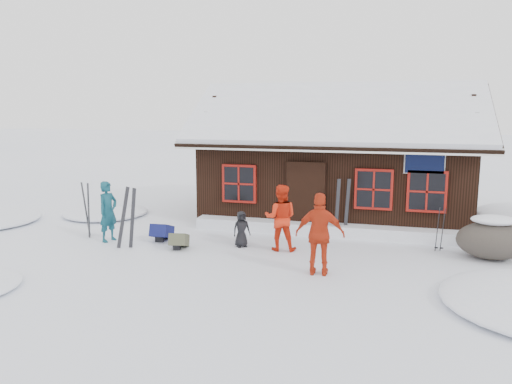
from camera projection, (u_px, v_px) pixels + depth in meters
The scene contains 15 objects.
ground at pixel (253, 253), 12.45m from camera, with size 120.00×120.00×0.00m, color white.
mountain_hut at pixel (337, 169), 16.53m from camera, with size 8.90×6.09×4.42m.
snow_drift at pixel (325, 229), 14.17m from camera, with size 7.60×0.60×0.35m, color white.
snow_mounds at pixel (328, 239), 13.79m from camera, with size 20.60×13.20×0.48m.
skier_teal at pixel (108, 211), 13.44m from camera, with size 0.60×0.39×1.64m, color #114553.
skier_orange_left at pixel (281, 218), 12.59m from camera, with size 0.82×0.64×1.69m, color red.
skier_orange_right at pixel (320, 234), 10.71m from camera, with size 1.06×0.44×1.81m, color red.
skier_crouched at pixel (241, 229), 12.94m from camera, with size 0.46×0.30×0.95m, color black.
boulder at pixel (492, 239), 11.91m from camera, with size 1.64×1.23×0.95m.
ski_pair_left at pixel (128, 219), 12.76m from camera, with size 0.64×0.18×1.66m.
ski_pair_mid at pixel (87, 210), 14.03m from camera, with size 0.43×0.36×1.56m.
ski_pair_right at pixel (342, 209), 13.89m from camera, with size 0.42×0.20×1.69m.
ski_poles at pixel (440, 230), 12.55m from camera, with size 0.21×0.10×1.16m.
backpack_blue at pixel (162, 234), 13.60m from camera, with size 0.48×0.63×0.34m, color #131854.
backpack_olive at pixel (179, 243), 12.82m from camera, with size 0.42×0.56×0.31m, color #4A4C36.
Camera 1 is at (3.24, -11.57, 3.61)m, focal length 35.00 mm.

